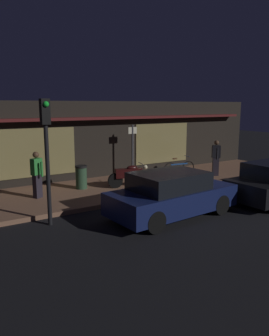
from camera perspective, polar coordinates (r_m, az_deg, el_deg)
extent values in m
plane|color=black|center=(11.72, 6.74, -6.37)|extent=(60.00, 60.00, 0.00)
cube|color=#8C6047|center=(14.07, -0.94, -3.08)|extent=(18.00, 4.00, 0.15)
cube|color=black|center=(16.75, -7.02, 5.05)|extent=(18.00, 2.80, 3.60)
cube|color=olive|center=(14.34, -16.19, 2.56)|extent=(3.20, 0.04, 2.00)
cube|color=olive|center=(17.21, 4.76, 4.24)|extent=(3.20, 0.04, 2.00)
cube|color=#591919|center=(15.20, -4.43, 8.50)|extent=(16.20, 0.50, 0.12)
cylinder|color=black|center=(13.38, -3.28, -2.17)|extent=(0.61, 0.27, 0.60)
cylinder|color=black|center=(13.68, 1.18, -1.86)|extent=(0.61, 0.27, 0.60)
cube|color=black|center=(13.46, -1.03, -0.85)|extent=(1.14, 0.55, 0.36)
ellipsoid|color=black|center=(13.47, -0.42, 0.02)|extent=(0.49, 0.34, 0.20)
sphere|color=#F9EDB7|center=(13.64, 1.87, 0.16)|extent=(0.18, 0.18, 0.18)
cylinder|color=gray|center=(13.55, 1.08, 0.82)|extent=(0.17, 0.54, 0.03)
torus|color=black|center=(15.59, 6.08, -0.25)|extent=(0.66, 0.12, 0.66)
torus|color=black|center=(16.12, 9.13, 0.04)|extent=(0.66, 0.12, 0.66)
cube|color=#1E478C|center=(15.81, 7.65, 0.68)|extent=(0.90, 0.15, 0.06)
cube|color=brown|center=(15.63, 6.90, 1.59)|extent=(0.21, 0.10, 0.06)
cylinder|color=#1E478C|center=(15.98, 8.96, 2.02)|extent=(0.08, 0.42, 0.02)
cube|color=#28232D|center=(12.42, -16.23, -3.00)|extent=(0.34, 0.30, 0.85)
cube|color=#2D8C38|center=(12.28, -16.40, 0.24)|extent=(0.44, 0.37, 0.58)
sphere|color=brown|center=(12.21, -16.51, 2.18)|extent=(0.22, 0.22, 0.22)
cylinder|color=#2D8C38|center=(12.48, -17.19, 0.04)|extent=(0.12, 0.12, 0.52)
cylinder|color=#2D8C38|center=(12.10, -15.55, -0.20)|extent=(0.12, 0.12, 0.52)
cube|color=#28232D|center=(16.14, 13.66, 0.22)|extent=(0.34, 0.32, 0.85)
cube|color=black|center=(16.03, 13.77, 2.74)|extent=(0.44, 0.40, 0.58)
sphere|color=brown|center=(15.98, 13.84, 4.23)|extent=(0.22, 0.22, 0.22)
cylinder|color=black|center=(15.78, 13.93, 2.35)|extent=(0.13, 0.13, 0.52)
cylinder|color=black|center=(16.29, 13.59, 2.62)|extent=(0.13, 0.13, 0.52)
cylinder|color=#47474C|center=(15.22, -0.34, 2.87)|extent=(0.09, 0.09, 2.40)
cube|color=beige|center=(15.12, -0.35, 6.43)|extent=(0.44, 0.03, 0.30)
cylinder|color=#2D4C33|center=(13.41, -9.07, -1.70)|extent=(0.44, 0.44, 0.85)
cylinder|color=black|center=(13.32, -9.13, 0.25)|extent=(0.48, 0.48, 0.08)
cylinder|color=black|center=(9.68, -14.64, 0.68)|extent=(0.12, 0.12, 3.60)
cube|color=black|center=(9.55, -15.06, 9.28)|extent=(0.24, 0.24, 0.70)
sphere|color=#1ED838|center=(9.42, -14.88, 10.50)|extent=(0.16, 0.16, 0.16)
cylinder|color=black|center=(11.99, 8.65, -4.44)|extent=(0.65, 0.27, 0.64)
cylinder|color=black|center=(10.99, 14.44, -6.07)|extent=(0.65, 0.27, 0.64)
cylinder|color=black|center=(10.32, -2.10, -6.82)|extent=(0.65, 0.27, 0.64)
cylinder|color=black|center=(9.14, 3.50, -9.19)|extent=(0.65, 0.27, 0.64)
cube|color=#141E4C|center=(10.48, 6.46, -5.30)|extent=(4.22, 2.06, 0.68)
cube|color=black|center=(10.24, 5.91, -2.48)|extent=(2.31, 1.76, 0.64)
cylinder|color=black|center=(12.59, 17.08, -4.06)|extent=(0.65, 0.24, 0.64)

